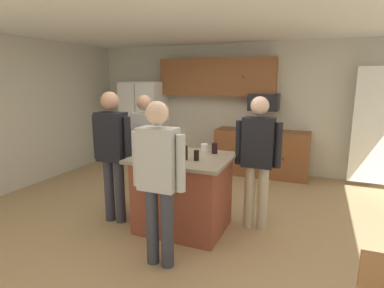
{
  "coord_description": "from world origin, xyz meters",
  "views": [
    {
      "loc": [
        1.6,
        -3.63,
        1.89
      ],
      "look_at": [
        0.08,
        0.09,
        1.05
      ],
      "focal_mm": 29.21,
      "sensor_mm": 36.0,
      "label": 1
    }
  ],
  "objects_px": {
    "person_elder_center": "(112,148)",
    "microwave_over_range": "(264,102)",
    "person_host_foreground": "(145,144)",
    "glass_dark_ale": "(152,149)",
    "mug_ceramic_white": "(205,148)",
    "glass_stout_tall": "(185,153)",
    "refrigerator": "(145,123)",
    "kitchen_island": "(183,192)",
    "person_guest_left": "(258,154)",
    "mug_blue_stoneware": "(170,146)",
    "glass_short_whisky": "(215,148)",
    "glass_pilsner": "(196,155)",
    "person_guest_right": "(159,174)"
  },
  "relations": [
    {
      "from": "person_elder_center",
      "to": "person_guest_left",
      "type": "distance_m",
      "value": 1.86
    },
    {
      "from": "glass_stout_tall",
      "to": "mug_blue_stoneware",
      "type": "bearing_deg",
      "value": 134.09
    },
    {
      "from": "microwave_over_range",
      "to": "glass_dark_ale",
      "type": "distance_m",
      "value": 2.96
    },
    {
      "from": "person_host_foreground",
      "to": "mug_ceramic_white",
      "type": "relative_size",
      "value": 12.41
    },
    {
      "from": "person_elder_center",
      "to": "mug_blue_stoneware",
      "type": "height_order",
      "value": "person_elder_center"
    },
    {
      "from": "mug_ceramic_white",
      "to": "glass_short_whisky",
      "type": "height_order",
      "value": "glass_short_whisky"
    },
    {
      "from": "person_elder_center",
      "to": "glass_pilsner",
      "type": "height_order",
      "value": "person_elder_center"
    },
    {
      "from": "refrigerator",
      "to": "kitchen_island",
      "type": "relative_size",
      "value": 1.54
    },
    {
      "from": "glass_dark_ale",
      "to": "person_host_foreground",
      "type": "bearing_deg",
      "value": 127.74
    },
    {
      "from": "person_elder_center",
      "to": "glass_stout_tall",
      "type": "relative_size",
      "value": 10.65
    },
    {
      "from": "person_guest_left",
      "to": "glass_dark_ale",
      "type": "xyz_separation_m",
      "value": [
        -1.24,
        -0.44,
        0.05
      ]
    },
    {
      "from": "kitchen_island",
      "to": "person_guest_right",
      "type": "bearing_deg",
      "value": -82.7
    },
    {
      "from": "kitchen_island",
      "to": "mug_blue_stoneware",
      "type": "xyz_separation_m",
      "value": [
        -0.32,
        0.29,
        0.52
      ]
    },
    {
      "from": "refrigerator",
      "to": "glass_dark_ale",
      "type": "distance_m",
      "value": 3.16
    },
    {
      "from": "microwave_over_range",
      "to": "glass_stout_tall",
      "type": "xyz_separation_m",
      "value": [
        -0.43,
        -2.85,
        -0.41
      ]
    },
    {
      "from": "person_host_foreground",
      "to": "glass_pilsner",
      "type": "bearing_deg",
      "value": 0.13
    },
    {
      "from": "person_guest_right",
      "to": "mug_blue_stoneware",
      "type": "bearing_deg",
      "value": 13.62
    },
    {
      "from": "mug_ceramic_white",
      "to": "glass_stout_tall",
      "type": "bearing_deg",
      "value": -98.88
    },
    {
      "from": "person_guest_left",
      "to": "mug_ceramic_white",
      "type": "xyz_separation_m",
      "value": [
        -0.69,
        -0.02,
        0.03
      ]
    },
    {
      "from": "person_host_foreground",
      "to": "glass_dark_ale",
      "type": "bearing_deg",
      "value": -22.74
    },
    {
      "from": "kitchen_island",
      "to": "person_host_foreground",
      "type": "xyz_separation_m",
      "value": [
        -0.8,
        0.45,
        0.48
      ]
    },
    {
      "from": "mug_ceramic_white",
      "to": "mug_blue_stoneware",
      "type": "relative_size",
      "value": 1.11
    },
    {
      "from": "person_host_foreground",
      "to": "person_guest_left",
      "type": "xyz_separation_m",
      "value": [
        1.65,
        -0.09,
        0.01
      ]
    },
    {
      "from": "refrigerator",
      "to": "kitchen_island",
      "type": "height_order",
      "value": "refrigerator"
    },
    {
      "from": "person_elder_center",
      "to": "microwave_over_range",
      "type": "bearing_deg",
      "value": 53.33
    },
    {
      "from": "mug_ceramic_white",
      "to": "glass_dark_ale",
      "type": "height_order",
      "value": "glass_dark_ale"
    },
    {
      "from": "person_host_foreground",
      "to": "person_guest_right",
      "type": "xyz_separation_m",
      "value": [
        0.9,
        -1.29,
        0.01
      ]
    },
    {
      "from": "mug_ceramic_white",
      "to": "refrigerator",
      "type": "bearing_deg",
      "value": 134.9
    },
    {
      "from": "glass_pilsner",
      "to": "glass_short_whisky",
      "type": "bearing_deg",
      "value": 78.02
    },
    {
      "from": "person_elder_center",
      "to": "person_guest_left",
      "type": "bearing_deg",
      "value": 6.34
    },
    {
      "from": "glass_pilsner",
      "to": "glass_stout_tall",
      "type": "distance_m",
      "value": 0.14
    },
    {
      "from": "person_elder_center",
      "to": "glass_short_whisky",
      "type": "distance_m",
      "value": 1.33
    },
    {
      "from": "refrigerator",
      "to": "person_elder_center",
      "type": "bearing_deg",
      "value": -67.28
    },
    {
      "from": "glass_dark_ale",
      "to": "glass_pilsner",
      "type": "distance_m",
      "value": 0.62
    },
    {
      "from": "person_host_foreground",
      "to": "refrigerator",
      "type": "bearing_deg",
      "value": 150.49
    },
    {
      "from": "kitchen_island",
      "to": "glass_short_whisky",
      "type": "height_order",
      "value": "glass_short_whisky"
    },
    {
      "from": "person_elder_center",
      "to": "glass_dark_ale",
      "type": "height_order",
      "value": "person_elder_center"
    },
    {
      "from": "person_elder_center",
      "to": "mug_ceramic_white",
      "type": "distance_m",
      "value": 1.2
    },
    {
      "from": "microwave_over_range",
      "to": "kitchen_island",
      "type": "relative_size",
      "value": 0.47
    },
    {
      "from": "microwave_over_range",
      "to": "person_guest_right",
      "type": "bearing_deg",
      "value": -96.64
    },
    {
      "from": "person_guest_left",
      "to": "glass_pilsner",
      "type": "relative_size",
      "value": 13.9
    },
    {
      "from": "glass_stout_tall",
      "to": "person_elder_center",
      "type": "bearing_deg",
      "value": -178.56
    },
    {
      "from": "glass_dark_ale",
      "to": "kitchen_island",
      "type": "bearing_deg",
      "value": 11.76
    },
    {
      "from": "glass_dark_ale",
      "to": "glass_stout_tall",
      "type": "distance_m",
      "value": 0.48
    },
    {
      "from": "refrigerator",
      "to": "mug_blue_stoneware",
      "type": "height_order",
      "value": "refrigerator"
    },
    {
      "from": "mug_ceramic_white",
      "to": "mug_blue_stoneware",
      "type": "xyz_separation_m",
      "value": [
        -0.48,
        -0.05,
        -0.01
      ]
    },
    {
      "from": "person_guest_right",
      "to": "glass_stout_tall",
      "type": "bearing_deg",
      "value": -5.77
    },
    {
      "from": "kitchen_island",
      "to": "person_host_foreground",
      "type": "bearing_deg",
      "value": 150.48
    },
    {
      "from": "glass_stout_tall",
      "to": "refrigerator",
      "type": "bearing_deg",
      "value": 128.5
    },
    {
      "from": "kitchen_island",
      "to": "glass_dark_ale",
      "type": "xyz_separation_m",
      "value": [
        -0.39,
        -0.08,
        0.54
      ]
    }
  ]
}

